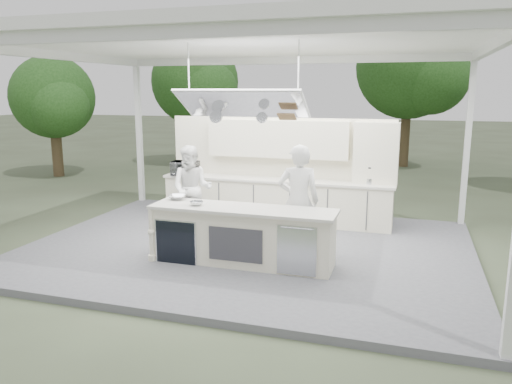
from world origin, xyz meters
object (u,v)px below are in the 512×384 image
(demo_island, at_px, (241,235))
(sous_chef, at_px, (192,189))
(back_counter, at_px, (275,200))
(head_chef, at_px, (298,201))

(demo_island, distance_m, sous_chef, 2.27)
(demo_island, distance_m, back_counter, 2.82)
(demo_island, height_order, head_chef, head_chef)
(head_chef, bearing_deg, back_counter, -77.53)
(demo_island, xyz_separation_m, back_counter, (-0.18, 2.81, 0.00))
(demo_island, relative_size, back_counter, 0.61)
(demo_island, xyz_separation_m, head_chef, (0.81, 0.66, 0.50))
(head_chef, height_order, sous_chef, head_chef)
(demo_island, relative_size, head_chef, 1.59)
(head_chef, bearing_deg, demo_island, 26.82)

